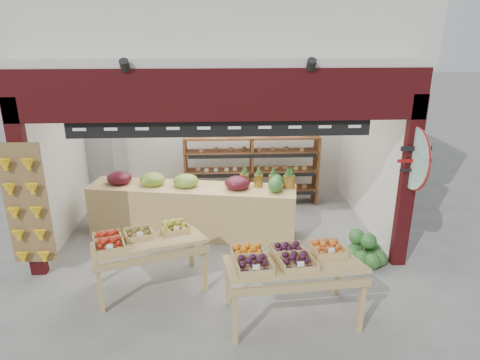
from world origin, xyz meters
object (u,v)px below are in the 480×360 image
back_shelving (252,155)px  mid_counter (192,208)px  display_table_left (140,240)px  display_table_right (287,260)px  refrigerator (106,163)px  watermelon_pile (365,251)px  cardboard_stack (127,216)px

back_shelving → mid_counter: back_shelving is taller
display_table_left → display_table_right: display_table_right is taller
refrigerator → watermelon_pile: refrigerator is taller
refrigerator → cardboard_stack: refrigerator is taller
back_shelving → refrigerator: size_ratio=1.67×
mid_counter → cardboard_stack: bearing=166.0°
back_shelving → refrigerator: back_shelving is taller
mid_counter → display_table_left: bearing=-110.8°
refrigerator → cardboard_stack: 1.68m
refrigerator → display_table_right: (3.19, -4.14, -0.01)m
back_shelving → watermelon_pile: 3.10m
back_shelving → cardboard_stack: 2.73m
mid_counter → refrigerator: bearing=137.7°
refrigerator → display_table_left: bearing=-57.1°
cardboard_stack → watermelon_pile: size_ratio=1.63×
cardboard_stack → mid_counter: mid_counter is taller
back_shelving → refrigerator: bearing=173.4°
refrigerator → cardboard_stack: bearing=-52.3°
cardboard_stack → display_table_left: size_ratio=0.62×
display_table_left → watermelon_pile: size_ratio=2.64×
cardboard_stack → display_table_right: (2.51, -2.72, 0.58)m
refrigerator → display_table_right: 5.23m
refrigerator → cardboard_stack: size_ratio=1.57×
display_table_left → display_table_right: 2.07m
mid_counter → watermelon_pile: size_ratio=5.73×
back_shelving → mid_counter: bearing=-130.1°
display_table_left → watermelon_pile: 3.46m
back_shelving → cardboard_stack: back_shelving is taller
display_table_right → back_shelving: bearing=92.1°
cardboard_stack → back_shelving: bearing=24.3°
display_table_left → display_table_right: bearing=-21.9°
back_shelving → cardboard_stack: (-2.37, -1.07, -0.82)m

